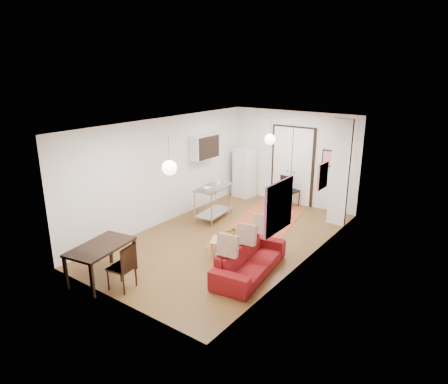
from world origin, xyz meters
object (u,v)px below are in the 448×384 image
Objects in this scene: coffee_table at (230,243)px; dining_chair_far at (125,262)px; kitchen_counter at (214,198)px; sofa at (250,260)px; fridge at (245,173)px; dining_chair_near at (125,262)px; black_side_chair at (292,187)px; dining_table at (101,249)px.

coffee_table is 2.47m from dining_chair_far.
kitchen_counter is 4.05m from dining_chair_far.
fridge is at bearing 26.56° from sofa.
dining_chair_near is 0.00m from dining_chair_far.
fridge is at bearing 119.15° from coffee_table.
dining_chair_near is (1.28, -6.21, -0.27)m from fridge.
kitchen_counter is 4.05m from dining_chair_near.
black_side_chair is (1.70, 0.10, -0.22)m from fridge.
coffee_table is 2.47m from dining_chair_near.
dining_chair_near is 0.92× the size of black_side_chair.
kitchen_counter is 2.30m from fridge.
fridge is 1.11× the size of dining_table.
kitchen_counter is at bearing -177.78° from dining_chair_far.
dining_chair_near is (-1.70, -1.88, 0.22)m from sofa.
sofa is 4.62m from black_side_chair.
dining_table is (-1.51, -2.38, 0.33)m from coffee_table.
coffee_table is 0.98× the size of black_side_chair.
sofa is at bearing 128.05° from dining_chair_near.
kitchen_counter is 2.66m from black_side_chair.
dining_chair_far is (0.60, 0.09, -0.13)m from dining_table.
sofa is at bearing 128.05° from dining_chair_far.
dining_chair_far is 6.32m from black_side_chair.
fridge reaches higher than dining_chair_far.
coffee_table is 1.06× the size of dining_chair_near.
fridge is (-0.43, 2.25, 0.19)m from kitchen_counter.
black_side_chair reaches higher than sofa.
black_side_chair is at bearing 6.69° from fridge.
fridge reaches higher than dining_table.
coffee_table is at bearing 54.74° from sofa.
fridge is 6.34m from dining_table.
dining_chair_near is at bearing 129.85° from sofa.
coffee_table is at bearing 57.70° from dining_table.
dining_chair_near is at bearing -85.04° from kitchen_counter.
fridge is 1.75× the size of dining_chair_far.
sofa is 3.30m from kitchen_counter.
black_side_chair is (-1.28, 4.42, 0.28)m from sofa.
dining_table reaches higher than sofa.
kitchen_counter reaches higher than dining_chair_near.
dining_chair_far is (1.28, -6.21, -0.27)m from fridge.
dining_chair_far is 0.92× the size of black_side_chair.
dining_table reaches higher than coffee_table.
sofa is 5.28m from fridge.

